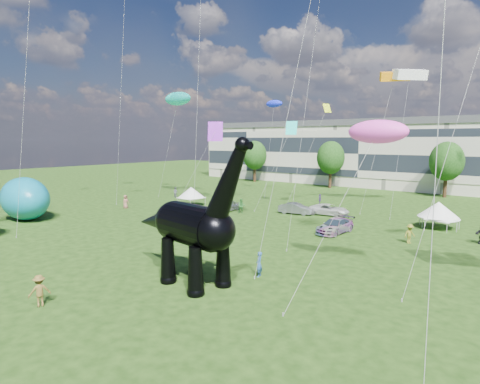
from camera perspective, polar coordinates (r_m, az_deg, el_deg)
The scene contains 16 objects.
ground at distance 29.59m, azimuth -13.45°, elevation -10.88°, with size 220.00×220.00×0.00m, color #16330C.
terrace_row at distance 84.69m, azimuth 17.93°, elevation 4.95°, with size 78.00×11.00×12.00m, color beige.
tree_far_left at distance 87.48m, azimuth 2.11°, elevation 5.57°, with size 5.20×5.20×9.44m.
tree_mid_left at distance 78.04m, azimuth 12.79°, elevation 5.15°, with size 5.20×5.20×9.44m.
tree_mid_right at distance 71.51m, azimuth 27.35°, elevation 4.31°, with size 5.20×5.20×9.44m.
dinosaur_sculpture at distance 25.92m, azimuth -7.16°, elevation -4.93°, with size 11.96×3.82×9.73m.
car_silver at distance 51.83m, azimuth -1.71°, elevation -2.01°, with size 1.57×3.91×1.33m, color silver.
car_grey at distance 50.26m, azimuth 7.95°, elevation -2.34°, with size 1.48×4.25×1.40m, color slate.
car_white at distance 50.32m, azimuth 12.52°, elevation -2.46°, with size 2.25×4.89×1.36m, color silver.
car_dark at distance 40.90m, azimuth 13.38°, elevation -4.70°, with size 2.04×5.02×1.46m, color #595960.
gazebo_near at distance 46.51m, azimuth 26.38°, elevation -2.27°, with size 5.29×5.29×2.80m.
gazebo_far at distance 46.33m, azimuth 26.72°, elevation -2.66°, with size 4.24×4.24×2.42m.
gazebo_left at distance 56.66m, azimuth -6.97°, elevation -0.06°, with size 3.95×3.95×2.61m.
inflatable_teal at distance 52.36m, azimuth -28.27°, elevation -0.83°, with size 7.88×4.92×4.92m, color #0C7B9B.
visitors at distance 41.55m, azimuth 5.26°, elevation -4.12°, with size 47.35×41.88×1.86m.
kites at distance 50.21m, azimuth 5.90°, elevation 18.95°, with size 62.33×46.99×31.95m.
Camera 1 is at (22.40, -16.98, 9.22)m, focal length 30.00 mm.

